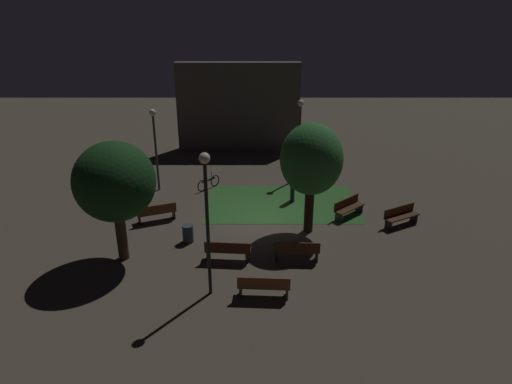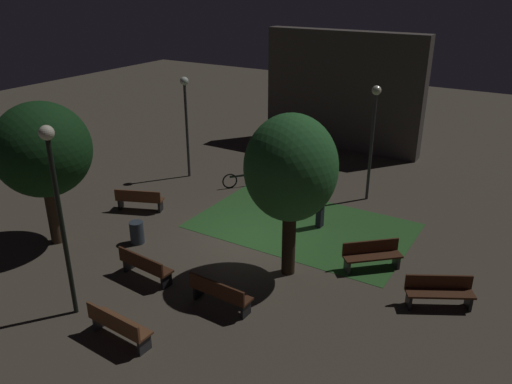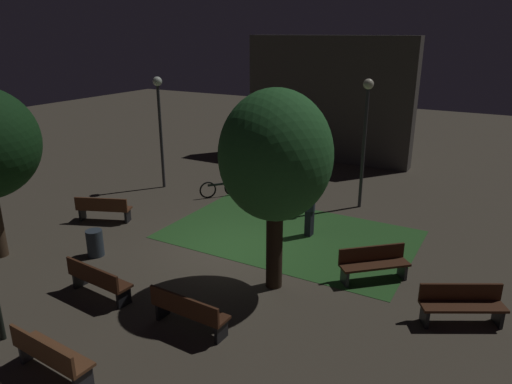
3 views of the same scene
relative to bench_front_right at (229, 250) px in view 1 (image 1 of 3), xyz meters
name	(u,v)px [view 1 (image 1 of 3)]	position (x,y,z in m)	size (l,w,h in m)	color
ground_plane	(263,218)	(1.35, 3.88, -0.48)	(60.00, 60.00, 0.00)	#4C4438
grass_lawn	(283,203)	(2.40, 5.58, -0.48)	(7.57, 4.79, 0.01)	#2D6028
bench_front_right	(229,250)	(0.00, 0.00, 0.00)	(1.83, 0.62, 0.88)	#422314
bench_by_lamp	(298,250)	(2.69, 0.00, 0.00)	(1.82, 0.55, 0.88)	#422314
bench_path_side	(350,207)	(5.49, 4.08, 0.00)	(1.65, 1.57, 0.88)	#422314
bench_back_row	(158,212)	(-3.51, 3.50, 0.00)	(1.85, 1.13, 0.88)	brown
bench_near_trees	(403,216)	(7.71, 3.15, 0.00)	(1.81, 1.30, 0.88)	#422314
bench_lawn_edge	(265,286)	(1.37, -2.41, 0.00)	(1.82, 0.58, 0.88)	brown
tree_lawn_side	(116,182)	(-4.16, 0.21, 2.77)	(3.05, 3.05, 4.79)	#423021
tree_back_right	(313,160)	(3.42, 2.55, 2.86)	(2.66, 2.66, 4.92)	#2D2116
lamp_post_plaza_west	(156,136)	(-4.19, 7.41, 2.55)	(0.36, 0.36, 4.45)	#333338
lamp_post_plaza_east	(302,126)	(3.54, 9.11, 2.63)	(0.36, 0.36, 4.58)	#333338
lamp_post_near_wall	(208,203)	(-0.49, -2.16, 2.96)	(0.36, 0.36, 5.15)	black
trash_bin	(190,233)	(-1.78, 1.55, -0.10)	(0.46, 0.46, 0.77)	#2D3842
bicycle	(210,183)	(-1.49, 7.53, -0.14)	(1.11, 1.30, 0.93)	black
pedestrian	(294,186)	(2.96, 5.83, 0.37)	(0.32, 0.32, 1.61)	black
building_wall_backdrop	(240,107)	(-0.09, 14.91, 2.48)	(8.25, 0.80, 5.91)	#4C4742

